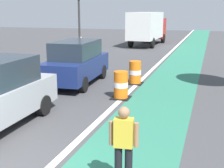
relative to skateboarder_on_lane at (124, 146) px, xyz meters
name	(u,v)px	position (x,y,z in m)	size (l,w,h in m)	color
bike_lane_strip	(177,73)	(-0.29, 11.92, -0.91)	(2.50, 80.00, 0.01)	#2D755B
lane_divider_stripe	(150,72)	(-1.79, 11.92, -0.91)	(0.20, 80.00, 0.01)	silver
skateboarder_on_lane	(124,146)	(0.00, 0.00, 0.00)	(0.57, 0.82, 1.69)	black
parked_suv_second	(77,62)	(-4.55, 7.95, 0.12)	(2.11, 4.69, 2.04)	navy
traffic_barrel_front	(121,85)	(-1.85, 6.16, -0.38)	(0.73, 0.73, 1.09)	orange
traffic_barrel_mid	(135,73)	(-1.91, 8.77, -0.38)	(0.73, 0.73, 1.09)	orange
delivery_truck_down_block	(148,27)	(-4.71, 25.32, 0.94)	(2.62, 7.69, 3.23)	silver
traffic_light_corner	(79,9)	(-7.28, 14.60, 2.59)	(0.41, 0.32, 5.10)	#2D2D2D
pedestrian_crossing	(80,47)	(-7.46, 15.09, -0.05)	(0.34, 0.20, 1.61)	#33333D
pedestrian_waiting	(51,59)	(-6.73, 9.47, -0.05)	(0.34, 0.20, 1.61)	#33333D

